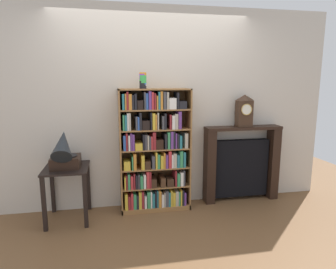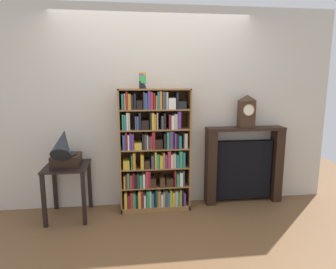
{
  "view_description": "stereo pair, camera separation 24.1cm",
  "coord_description": "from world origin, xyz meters",
  "views": [
    {
      "loc": [
        -0.53,
        -3.47,
        1.66
      ],
      "look_at": [
        0.17,
        0.15,
        0.99
      ],
      "focal_mm": 31.27,
      "sensor_mm": 36.0,
      "label": 1
    },
    {
      "loc": [
        -0.29,
        -3.5,
        1.66
      ],
      "look_at": [
        0.17,
        0.15,
        0.99
      ],
      "focal_mm": 31.27,
      "sensor_mm": 36.0,
      "label": 2
    }
  ],
  "objects": [
    {
      "name": "gramophone",
      "position": [
        -1.08,
        -0.05,
        0.87
      ],
      "size": [
        0.33,
        0.5,
        0.52
      ],
      "color": "black",
      "rests_on": "side_table_left"
    },
    {
      "name": "side_table_left",
      "position": [
        -1.08,
        0.03,
        0.5
      ],
      "size": [
        0.51,
        0.56,
        0.66
      ],
      "color": "black",
      "rests_on": "ground"
    },
    {
      "name": "cup_stack",
      "position": [
        -0.14,
        0.11,
        1.67
      ],
      "size": [
        0.09,
        0.09,
        0.19
      ],
      "color": "black",
      "rests_on": "bookshelf"
    },
    {
      "name": "mantel_clock",
      "position": [
        1.23,
        0.2,
        1.27
      ],
      "size": [
        0.2,
        0.15,
        0.43
      ],
      "color": "#382316",
      "rests_on": "fireplace_mantel"
    },
    {
      "name": "fireplace_mantel",
      "position": [
        1.23,
        0.22,
        0.52
      ],
      "size": [
        1.06,
        0.22,
        1.05
      ],
      "color": "black",
      "rests_on": "ground"
    },
    {
      "name": "bookshelf",
      "position": [
        -0.01,
        0.14,
        0.74
      ],
      "size": [
        0.89,
        0.32,
        1.57
      ],
      "color": "olive",
      "rests_on": "ground"
    },
    {
      "name": "wall_back",
      "position": [
        0.08,
        0.35,
        1.3
      ],
      "size": [
        4.72,
        0.08,
        2.6
      ],
      "primitive_type": "cube",
      "color": "beige",
      "rests_on": "ground"
    },
    {
      "name": "ground_plane",
      "position": [
        0.0,
        0.0,
        -0.01
      ],
      "size": [
        7.72,
        6.4,
        0.02
      ],
      "primitive_type": "cube",
      "color": "brown"
    }
  ]
}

